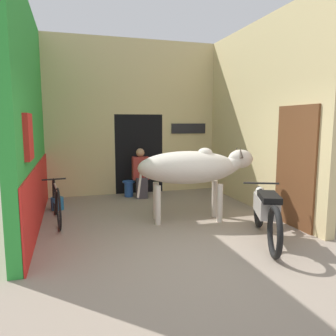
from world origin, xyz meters
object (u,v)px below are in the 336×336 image
object	(u,v)px
bicycle	(56,202)
plastic_stool	(129,188)
cow	(192,168)
motorcycle_near	(266,211)
shopkeeper_seated	(141,172)
bucket	(57,204)

from	to	relation	value
bicycle	plastic_stool	distance (m)	2.33
cow	bicycle	distance (m)	2.56
motorcycle_near	plastic_stool	bearing A→B (deg)	112.61
bicycle	shopkeeper_seated	world-z (taller)	shopkeeper_seated
motorcycle_near	bicycle	distance (m)	3.67
shopkeeper_seated	plastic_stool	xyz separation A→B (m)	(-0.27, 0.16, -0.41)
cow	shopkeeper_seated	xyz separation A→B (m)	(-0.52, 2.12, -0.37)
shopkeeper_seated	bucket	xyz separation A→B (m)	(-1.92, -0.62, -0.49)
motorcycle_near	bucket	world-z (taller)	motorcycle_near
shopkeeper_seated	plastic_stool	size ratio (longest dim) A/B	3.08
shopkeeper_seated	plastic_stool	bearing A→B (deg)	149.50
cow	plastic_stool	distance (m)	2.54
motorcycle_near	bicycle	bearing A→B (deg)	148.15
cow	bucket	size ratio (longest dim) A/B	8.45
motorcycle_near	bicycle	size ratio (longest dim) A/B	1.10
motorcycle_near	bucket	bearing A→B (deg)	138.12
cow	plastic_stool	world-z (taller)	cow
motorcycle_near	bicycle	xyz separation A→B (m)	(-3.12, 1.94, -0.10)
motorcycle_near	bucket	size ratio (longest dim) A/B	7.36
cow	shopkeeper_seated	bearing A→B (deg)	103.74
plastic_stool	bucket	world-z (taller)	plastic_stool
bicycle	plastic_stool	size ratio (longest dim) A/B	4.50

